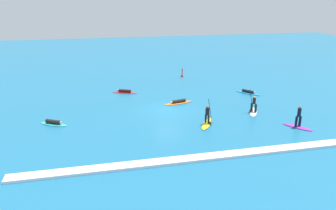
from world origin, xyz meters
The scene contains 10 objects.
ground_plane centered at (0.00, 0.00, 0.00)m, with size 120.00×120.00×0.00m, color #1E6B93.
surfer_on_white_board centered at (7.67, -2.49, 0.41)m, with size 1.83×2.64×2.28m.
surfer_on_blue_board centered at (10.09, 3.48, 0.13)m, with size 2.32×2.84×0.40m.
surfer_on_purple_board centered at (9.55, -6.72, 0.48)m, with size 1.98×2.45×1.90m.
surfer_on_yellow_board centered at (2.42, -4.37, 0.42)m, with size 2.10×2.85×2.33m.
surfer_on_orange_board centered at (1.50, 1.77, 0.14)m, with size 3.24×1.47×0.41m.
surfer_on_teal_board centered at (-10.36, -1.50, 0.16)m, with size 2.56×1.94×0.43m.
surfer_on_red_board centered at (-3.50, 6.86, 0.15)m, with size 2.87×1.83×0.41m.
marker_buoy centered at (4.96, 12.98, 0.21)m, with size 0.36×0.36×1.23m.
wave_crest centered at (0.00, -10.28, 0.09)m, with size 24.70×0.90×0.18m, color white.
Camera 1 is at (-6.69, -29.05, 10.38)m, focal length 35.08 mm.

